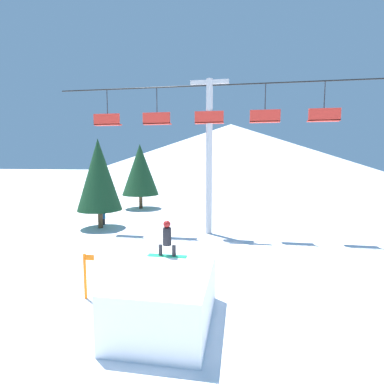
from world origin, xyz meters
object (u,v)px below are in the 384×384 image
(snowboarder, at_px, (167,239))
(distant_skier, at_px, (104,216))
(pine_tree_near, at_px, (99,175))
(trail_marker, at_px, (85,275))
(snow_ramp, at_px, (165,297))

(snowboarder, distance_m, distant_skier, 13.28)
(pine_tree_near, height_order, distant_skier, pine_tree_near)
(trail_marker, bearing_deg, pine_tree_near, 113.81)
(pine_tree_near, distance_m, distant_skier, 3.24)
(trail_marker, bearing_deg, snow_ramp, -18.84)
(snowboarder, xyz_separation_m, distant_skier, (-7.54, 10.83, -1.55))
(snow_ramp, bearing_deg, trail_marker, 161.16)
(pine_tree_near, distance_m, trail_marker, 11.42)
(pine_tree_near, bearing_deg, snow_ramp, -55.77)
(trail_marker, bearing_deg, distant_skier, 112.84)
(pine_tree_near, relative_size, distant_skier, 5.08)
(snow_ramp, bearing_deg, pine_tree_near, 124.23)
(snowboarder, xyz_separation_m, trail_marker, (-2.88, -0.24, -1.36))
(snowboarder, bearing_deg, snow_ramp, -78.57)
(trail_marker, relative_size, distant_skier, 1.31)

